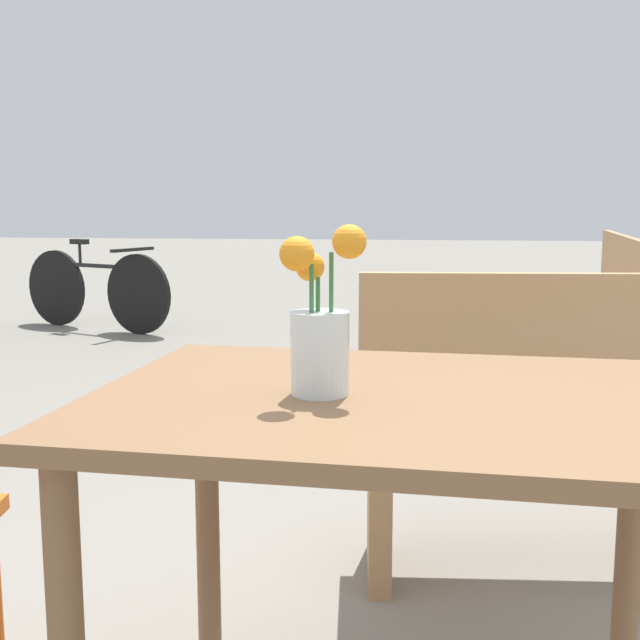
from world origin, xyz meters
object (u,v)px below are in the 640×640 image
object	(u,v)px
table_front	(396,456)
bicycle	(96,289)
flower_vase	(320,337)
bench_middle	(605,313)

from	to	relation	value
table_front	bicycle	xyz separation A→B (m)	(-2.52, 4.83, -0.29)
table_front	flower_vase	size ratio (longest dim) A/B	3.78
bench_middle	bicycle	bearing A→B (deg)	149.70
table_front	bench_middle	world-z (taller)	bench_middle
table_front	bench_middle	distance (m)	2.96
table_front	flower_vase	distance (m)	0.23
flower_vase	bench_middle	world-z (taller)	flower_vase
bench_middle	table_front	bearing A→B (deg)	-108.73
table_front	bicycle	distance (m)	5.45
flower_vase	bicycle	xyz separation A→B (m)	(-2.39, 4.85, -0.48)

